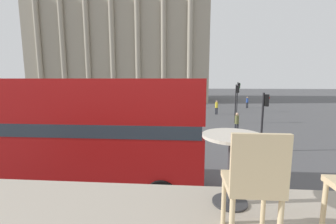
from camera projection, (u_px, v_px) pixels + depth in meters
double_decker_bus at (70, 129)px, 8.69m from camera, size 10.16×2.75×4.35m
cafe_dining_table at (232, 153)px, 2.25m from camera, size 0.60×0.60×0.73m
cafe_chair_0 at (254, 181)px, 1.68m from camera, size 0.40×0.40×0.91m
plaza_building_left at (124, 44)px, 46.61m from camera, size 34.48×15.83×23.10m
traffic_light_near at (264, 113)px, 13.26m from camera, size 0.42×0.24×3.54m
traffic_light_mid at (236, 98)px, 21.85m from camera, size 0.42×0.24×3.81m
traffic_light_far at (238, 93)px, 29.15m from camera, size 0.42×0.24×3.93m
pedestrian_blue at (247, 102)px, 33.72m from camera, size 0.32×0.32×1.68m
pedestrian_olive at (237, 122)px, 17.70m from camera, size 0.32×0.32×1.70m
pedestrian_yellow at (217, 106)px, 27.57m from camera, size 0.32×0.32×1.71m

